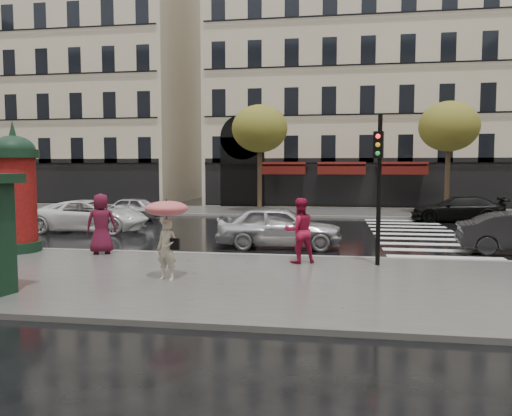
% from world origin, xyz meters
% --- Properties ---
extents(ground, '(160.00, 160.00, 0.00)m').
position_xyz_m(ground, '(0.00, 0.00, 0.00)').
color(ground, black).
rests_on(ground, ground).
extents(near_sidewalk, '(90.00, 7.00, 0.12)m').
position_xyz_m(near_sidewalk, '(0.00, -0.50, 0.06)').
color(near_sidewalk, '#474744').
rests_on(near_sidewalk, ground).
extents(far_sidewalk, '(90.00, 6.00, 0.12)m').
position_xyz_m(far_sidewalk, '(0.00, 19.00, 0.06)').
color(far_sidewalk, '#474744').
rests_on(far_sidewalk, ground).
extents(near_kerb, '(90.00, 0.25, 0.14)m').
position_xyz_m(near_kerb, '(0.00, 3.00, 0.07)').
color(near_kerb, slate).
rests_on(near_kerb, ground).
extents(far_kerb, '(90.00, 0.25, 0.14)m').
position_xyz_m(far_kerb, '(0.00, 16.00, 0.07)').
color(far_kerb, slate).
rests_on(far_kerb, ground).
extents(zebra_crossing, '(3.60, 11.75, 0.01)m').
position_xyz_m(zebra_crossing, '(6.00, 9.60, 0.01)').
color(zebra_crossing, silver).
rests_on(zebra_crossing, ground).
extents(bldg_far_corner, '(26.00, 14.00, 22.90)m').
position_xyz_m(bldg_far_corner, '(6.00, 30.00, 11.31)').
color(bldg_far_corner, '#B7A88C').
rests_on(bldg_far_corner, ground).
extents(bldg_far_left, '(24.00, 14.00, 22.90)m').
position_xyz_m(bldg_far_left, '(-22.00, 30.00, 11.31)').
color(bldg_far_left, '#B7A88C').
rests_on(bldg_far_left, ground).
extents(tree_far_left, '(3.40, 3.40, 6.64)m').
position_xyz_m(tree_far_left, '(-2.00, 18.00, 5.17)').
color(tree_far_left, '#38281C').
rests_on(tree_far_left, ground).
extents(tree_far_right, '(3.40, 3.40, 6.64)m').
position_xyz_m(tree_far_right, '(9.00, 18.00, 5.17)').
color(tree_far_right, '#38281C').
rests_on(tree_far_right, ground).
extents(woman_umbrella, '(1.03, 1.03, 1.99)m').
position_xyz_m(woman_umbrella, '(-1.48, -0.82, 1.43)').
color(woman_umbrella, beige).
rests_on(woman_umbrella, near_sidewalk).
extents(woman_red, '(1.12, 1.02, 1.86)m').
position_xyz_m(woman_red, '(1.53, 1.85, 1.05)').
color(woman_red, '#A41436').
rests_on(woman_red, near_sidewalk).
extents(man_burgundy, '(1.09, 0.90, 1.91)m').
position_xyz_m(man_burgundy, '(-4.75, 2.40, 1.08)').
color(man_burgundy, '#501024').
rests_on(man_burgundy, near_sidewalk).
extents(morris_column, '(1.57, 1.57, 4.23)m').
position_xyz_m(morris_column, '(-7.69, 2.40, 2.14)').
color(morris_column, black).
rests_on(morris_column, near_sidewalk).
extents(traffic_light, '(0.30, 0.41, 4.16)m').
position_xyz_m(traffic_light, '(3.70, 1.78, 2.64)').
color(traffic_light, black).
rests_on(traffic_light, near_sidewalk).
extents(car_silver, '(4.50, 2.00, 1.51)m').
position_xyz_m(car_silver, '(0.60, 5.16, 0.75)').
color(car_silver, silver).
rests_on(car_silver, ground).
extents(car_white, '(5.18, 2.58, 1.41)m').
position_xyz_m(car_white, '(-8.13, 8.25, 0.71)').
color(car_white, white).
rests_on(car_white, ground).
extents(car_black, '(4.83, 2.38, 1.35)m').
position_xyz_m(car_black, '(8.92, 15.00, 0.68)').
color(car_black, black).
rests_on(car_black, ground).
extents(car_far_silver, '(3.69, 1.52, 1.25)m').
position_xyz_m(car_far_silver, '(-8.54, 13.20, 0.63)').
color(car_far_silver, '#B4B4B9').
rests_on(car_far_silver, ground).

